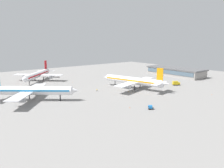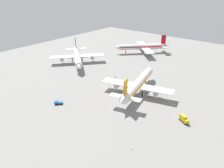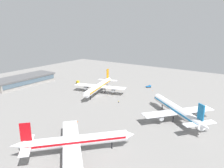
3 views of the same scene
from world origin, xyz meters
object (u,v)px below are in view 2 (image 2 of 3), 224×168
Objects in this scene: airplane_distant at (143,47)px; catering_truck at (184,119)px; airplane_at_gate at (138,84)px; safety_cone_near_gate at (132,149)px; airplane_taxiing at (77,56)px; pushback_tractor at (58,102)px; safety_cone_mid_apron at (148,64)px; safety_cone_far_side at (61,95)px; ground_crew_worker at (115,77)px.

airplane_distant is 7.27× the size of catering_truck.
safety_cone_near_gate is (-44.17, -27.01, -5.72)m from airplane_at_gate.
catering_truck is at bearing 25.40° from airplane_taxiing.
airplane_distant is 9.40× the size of pushback_tractor.
airplane_distant is at bearing 41.90° from safety_cone_mid_apron.
airplane_at_gate is at bearing 74.07° from airplane_distant.
safety_cone_near_gate and safety_cone_far_side have the same top height.
airplane_distant reaches higher than catering_truck.
safety_cone_far_side is at bearing 118.70° from airplane_at_gate.
safety_cone_near_gate is at bearing -80.84° from ground_crew_worker.
pushback_tractor is at bearing 177.93° from safety_cone_mid_apron.
safety_cone_far_side is (7.61, 7.18, -0.67)m from pushback_tractor.
airplane_at_gate is 89.27× the size of safety_cone_near_gate.
pushback_tractor is (-111.85, -17.46, -4.84)m from airplane_distant.
catering_truck is 1.29× the size of pushback_tractor.
safety_cone_mid_apron is 81.87m from safety_cone_far_side.
airplane_taxiing is at bearing -96.07° from pushback_tractor.
airplane_at_gate is at bearing -167.78° from catering_truck.
safety_cone_near_gate is at bearing -101.96° from safety_cone_far_side.
airplane_at_gate reaches higher than safety_cone_near_gate.
airplane_distant is (58.53, -24.71, -0.21)m from airplane_taxiing.
airplane_distant is 70.11× the size of safety_cone_far_side.
pushback_tractor is at bearing 52.12° from airplane_distant.
pushback_tractor reaches higher than safety_cone_mid_apron.
airplane_distant is (72.81, 43.43, -0.20)m from airplane_at_gate.
ground_crew_worker is at bearing 44.00° from safety_cone_near_gate.
safety_cone_near_gate is at bearing -163.34° from airplane_at_gate.
airplane_at_gate is at bearing 31.44° from safety_cone_near_gate.
ground_crew_worker is (48.98, -0.73, -0.12)m from pushback_tractor.
safety_cone_far_side is at bearing -13.04° from airplane_taxiing.
ground_crew_worker is at bearing 53.72° from airplane_at_gate.
catering_truck reaches higher than safety_cone_far_side.
airplane_taxiing is at bearing 63.39° from airplane_at_gate.
safety_cone_far_side is (-31.43, 33.15, -5.72)m from airplane_at_gate.
safety_cone_mid_apron is 1.00× the size of safety_cone_far_side.
catering_truck reaches higher than ground_crew_worker.
airplane_distant is at bearing 71.30° from ground_crew_worker.
airplane_distant is 70.11× the size of safety_cone_near_gate.
airplane_taxiing is 63.53m from airplane_distant.
safety_cone_mid_apron is (49.77, 22.76, -5.72)m from airplane_at_gate.
airplane_at_gate is 1.27× the size of airplane_distant.
airplane_at_gate is at bearing -46.52° from safety_cone_far_side.
airplane_taxiing is at bearing 128.04° from safety_cone_mid_apron.
airplane_at_gate reaches higher than safety_cone_mid_apron.
safety_cone_near_gate is (-54.11, -52.25, -0.55)m from ground_crew_worker.
pushback_tractor is 10.48m from safety_cone_far_side.
ground_crew_worker is 2.78× the size of safety_cone_far_side.
ground_crew_worker is at bearing -169.04° from catering_truck.
airplane_taxiing is 57.85m from safety_cone_far_side.
airplane_at_gate is 11.98× the size of pushback_tractor.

